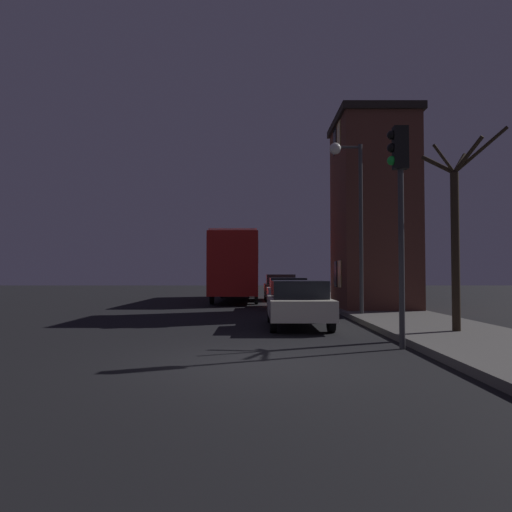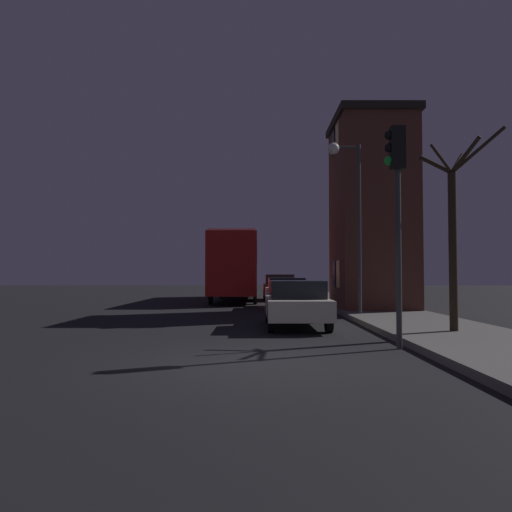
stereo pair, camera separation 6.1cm
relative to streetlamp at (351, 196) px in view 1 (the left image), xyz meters
The scene contains 9 objects.
ground_plane 10.37m from the streetlamp, 110.79° to the right, with size 120.00×120.00×0.00m, color black.
brick_building 3.64m from the streetlamp, 64.76° to the left, with size 3.23×4.34×8.04m.
streetlamp is the anchor object (origin of this frame).
traffic_light 7.38m from the streetlamp, 93.03° to the right, with size 0.43×0.24×4.65m.
bare_tree 5.89m from the streetlamp, 73.98° to the right, with size 1.77×1.31×4.90m.
bus 12.81m from the streetlamp, 110.98° to the left, with size 2.49×11.43×3.78m.
car_near_lane 5.20m from the streetlamp, 125.34° to the right, with size 1.72×4.30×1.37m.
car_mid_lane 6.48m from the streetlamp, 111.41° to the left, with size 1.78×3.95×1.38m.
car_far_lane 12.77m from the streetlamp, 99.14° to the left, with size 1.87×4.22×1.54m.
Camera 1 is at (-0.05, -8.87, 1.55)m, focal length 35.00 mm.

